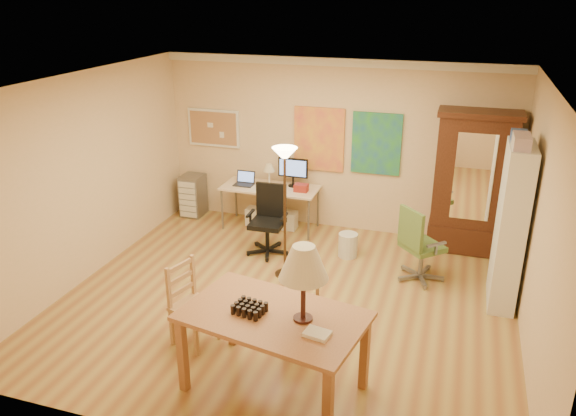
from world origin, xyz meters
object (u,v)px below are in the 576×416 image
(office_chair_green, at_px, (419,261))
(armoire, at_px, (471,192))
(dining_table, at_px, (284,301))
(computer_desk, at_px, (273,202))
(office_chair_black, at_px, (268,235))
(bookshelf, at_px, (510,227))

(office_chair_green, height_order, armoire, armoire)
(dining_table, height_order, armoire, armoire)
(computer_desk, bearing_deg, office_chair_black, -75.17)
(office_chair_black, height_order, office_chair_green, office_chair_green)
(computer_desk, xyz_separation_m, armoire, (3.01, 0.08, 0.48))
(office_chair_green, bearing_deg, computer_desk, 155.86)
(office_chair_green, bearing_deg, office_chair_black, 175.44)
(armoire, xyz_separation_m, bookshelf, (0.45, -1.42, 0.09))
(computer_desk, height_order, office_chair_green, computer_desk)
(armoire, bearing_deg, office_chair_black, -160.16)
(computer_desk, relative_size, office_chair_black, 1.51)
(computer_desk, bearing_deg, dining_table, -69.43)
(armoire, relative_size, bookshelf, 1.04)
(computer_desk, bearing_deg, office_chair_green, -24.14)
(dining_table, distance_m, bookshelf, 3.18)
(office_chair_black, xyz_separation_m, bookshelf, (3.23, -0.42, 0.73))
(armoire, bearing_deg, office_chair_green, -116.21)
(computer_desk, bearing_deg, bookshelf, -21.12)
(dining_table, bearing_deg, armoire, 67.39)
(office_chair_green, bearing_deg, armoire, 63.79)
(computer_desk, height_order, armoire, armoire)
(bookshelf, bearing_deg, computer_desk, 158.88)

